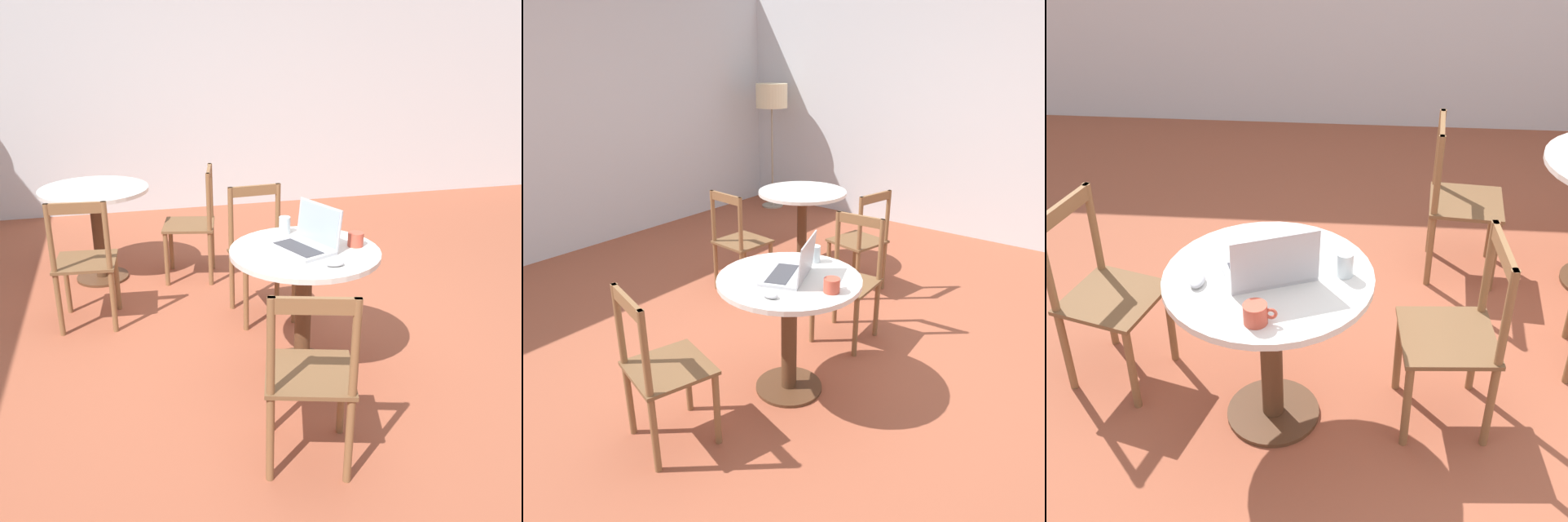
% 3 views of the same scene
% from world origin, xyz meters
% --- Properties ---
extents(ground_plane, '(16.00, 16.00, 0.00)m').
position_xyz_m(ground_plane, '(0.00, 0.00, 0.00)').
color(ground_plane, '#9E5138').
extents(wall_side, '(0.06, 9.40, 2.70)m').
position_xyz_m(wall_side, '(3.23, 0.00, 1.35)').
color(wall_side, silver).
rests_on(wall_side, ground_plane).
extents(cafe_table_near, '(0.83, 0.83, 0.75)m').
position_xyz_m(cafe_table_near, '(-0.35, -0.07, 0.58)').
color(cafe_table_near, '#51331E').
rests_on(cafe_table_near, ground_plane).
extents(cafe_table_mid, '(0.83, 0.83, 0.75)m').
position_xyz_m(cafe_table_mid, '(1.34, 1.07, 0.58)').
color(cafe_table_mid, '#51331E').
rests_on(cafe_table_mid, ground_plane).
extents(chair_near_right, '(0.42, 0.42, 0.89)m').
position_xyz_m(chair_near_right, '(0.42, -0.02, 0.44)').
color(chair_near_right, brown).
rests_on(chair_near_right, ground_plane).
extents(chair_near_left, '(0.48, 0.48, 0.89)m').
position_xyz_m(chair_near_left, '(-1.12, 0.15, 0.44)').
color(chair_near_left, brown).
rests_on(chair_near_left, ground_plane).
extents(chair_mid_left, '(0.42, 0.42, 0.89)m').
position_xyz_m(chair_mid_left, '(0.53, 1.14, 0.44)').
color(chair_mid_left, brown).
rests_on(chair_mid_left, ground_plane).
extents(chair_mid_front, '(0.46, 0.46, 0.89)m').
position_xyz_m(chair_mid_front, '(1.18, 0.33, 0.44)').
color(chair_mid_front, brown).
rests_on(chair_mid_front, ground_plane).
extents(laptop, '(0.41, 0.36, 0.24)m').
position_xyz_m(laptop, '(-0.34, -0.09, 0.80)').
color(laptop, '#B7B7BC').
rests_on(laptop, cafe_table_near).
extents(mouse, '(0.06, 0.10, 0.03)m').
position_xyz_m(mouse, '(-0.62, -0.15, 0.76)').
color(mouse, '#B7B7BC').
rests_on(mouse, cafe_table_near).
extents(mug, '(0.12, 0.09, 0.08)m').
position_xyz_m(mug, '(-0.36, -0.37, 0.79)').
color(mug, '#C64C38').
rests_on(mug, cafe_table_near).
extents(drinking_glass, '(0.07, 0.07, 0.10)m').
position_xyz_m(drinking_glass, '(-0.06, -0.04, 0.80)').
color(drinking_glass, silver).
rests_on(drinking_glass, cafe_table_near).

